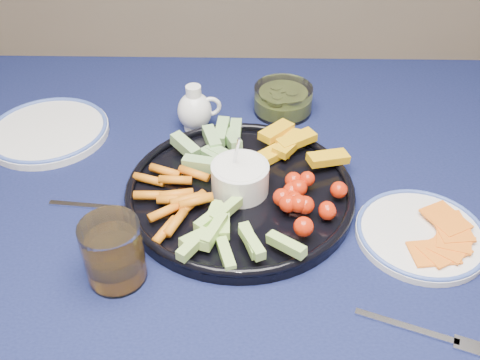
{
  "coord_description": "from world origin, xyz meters",
  "views": [
    {
      "loc": [
        -0.07,
        -0.65,
        1.34
      ],
      "look_at": [
        -0.09,
        0.02,
        0.78
      ],
      "focal_mm": 40.0,
      "sensor_mm": 36.0,
      "label": 1
    }
  ],
  "objects_px": {
    "dining_table": "(288,243)",
    "crudite_platter": "(239,187)",
    "juice_tumbler": "(114,255)",
    "cheese_plate": "(422,232)",
    "creamer_pitcher": "(195,110)",
    "side_plate_extra": "(48,131)",
    "pickle_bowl": "(283,101)"
  },
  "relations": [
    {
      "from": "crudite_platter",
      "to": "pickle_bowl",
      "type": "distance_m",
      "value": 0.28
    },
    {
      "from": "cheese_plate",
      "to": "juice_tumbler",
      "type": "bearing_deg",
      "value": -169.15
    },
    {
      "from": "crudite_platter",
      "to": "side_plate_extra",
      "type": "bearing_deg",
      "value": 154.78
    },
    {
      "from": "pickle_bowl",
      "to": "side_plate_extra",
      "type": "height_order",
      "value": "pickle_bowl"
    },
    {
      "from": "juice_tumbler",
      "to": "crudite_platter",
      "type": "bearing_deg",
      "value": 46.1
    },
    {
      "from": "cheese_plate",
      "to": "side_plate_extra",
      "type": "relative_size",
      "value": 0.87
    },
    {
      "from": "creamer_pitcher",
      "to": "juice_tumbler",
      "type": "xyz_separation_m",
      "value": [
        -0.08,
        -0.38,
        0.0
      ]
    },
    {
      "from": "cheese_plate",
      "to": "side_plate_extra",
      "type": "distance_m",
      "value": 0.71
    },
    {
      "from": "dining_table",
      "to": "juice_tumbler",
      "type": "height_order",
      "value": "juice_tumbler"
    },
    {
      "from": "crudite_platter",
      "to": "dining_table",
      "type": "bearing_deg",
      "value": -13.99
    },
    {
      "from": "dining_table",
      "to": "cheese_plate",
      "type": "relative_size",
      "value": 8.36
    },
    {
      "from": "dining_table",
      "to": "cheese_plate",
      "type": "height_order",
      "value": "cheese_plate"
    },
    {
      "from": "creamer_pitcher",
      "to": "dining_table",
      "type": "bearing_deg",
      "value": -52.27
    },
    {
      "from": "pickle_bowl",
      "to": "juice_tumbler",
      "type": "distance_m",
      "value": 0.51
    },
    {
      "from": "pickle_bowl",
      "to": "juice_tumbler",
      "type": "xyz_separation_m",
      "value": [
        -0.25,
        -0.45,
        0.02
      ]
    },
    {
      "from": "dining_table",
      "to": "juice_tumbler",
      "type": "relative_size",
      "value": 16.9
    },
    {
      "from": "dining_table",
      "to": "pickle_bowl",
      "type": "xyz_separation_m",
      "value": [
        -0.0,
        0.29,
        0.11
      ]
    },
    {
      "from": "cheese_plate",
      "to": "side_plate_extra",
      "type": "height_order",
      "value": "cheese_plate"
    },
    {
      "from": "crudite_platter",
      "to": "cheese_plate",
      "type": "height_order",
      "value": "crudite_platter"
    },
    {
      "from": "crudite_platter",
      "to": "cheese_plate",
      "type": "xyz_separation_m",
      "value": [
        0.28,
        -0.09,
        -0.01
      ]
    },
    {
      "from": "dining_table",
      "to": "cheese_plate",
      "type": "distance_m",
      "value": 0.23
    },
    {
      "from": "crudite_platter",
      "to": "creamer_pitcher",
      "type": "xyz_separation_m",
      "value": [
        -0.09,
        0.21,
        0.02
      ]
    },
    {
      "from": "creamer_pitcher",
      "to": "cheese_plate",
      "type": "bearing_deg",
      "value": -38.46
    },
    {
      "from": "crudite_platter",
      "to": "side_plate_extra",
      "type": "xyz_separation_m",
      "value": [
        -0.37,
        0.18,
        -0.01
      ]
    },
    {
      "from": "pickle_bowl",
      "to": "side_plate_extra",
      "type": "distance_m",
      "value": 0.47
    },
    {
      "from": "dining_table",
      "to": "crudite_platter",
      "type": "xyz_separation_m",
      "value": [
        -0.09,
        0.02,
        0.11
      ]
    },
    {
      "from": "side_plate_extra",
      "to": "creamer_pitcher",
      "type": "bearing_deg",
      "value": 6.13
    },
    {
      "from": "cheese_plate",
      "to": "juice_tumbler",
      "type": "relative_size",
      "value": 2.02
    },
    {
      "from": "juice_tumbler",
      "to": "dining_table",
      "type": "bearing_deg",
      "value": 30.94
    },
    {
      "from": "creamer_pitcher",
      "to": "pickle_bowl",
      "type": "relative_size",
      "value": 0.78
    },
    {
      "from": "creamer_pitcher",
      "to": "side_plate_extra",
      "type": "xyz_separation_m",
      "value": [
        -0.28,
        -0.03,
        -0.03
      ]
    },
    {
      "from": "crudite_platter",
      "to": "creamer_pitcher",
      "type": "height_order",
      "value": "crudite_platter"
    }
  ]
}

